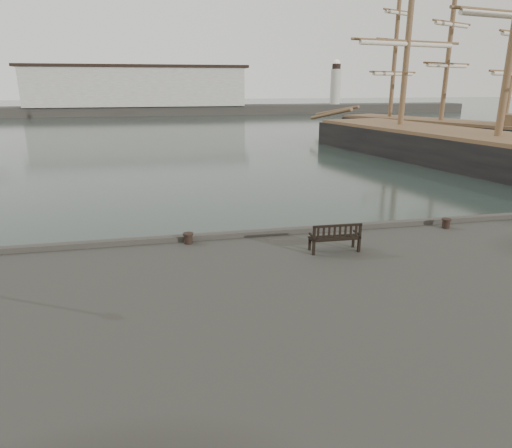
{
  "coord_description": "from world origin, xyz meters",
  "views": [
    {
      "loc": [
        -4.52,
        -15.25,
        6.76
      ],
      "look_at": [
        -1.35,
        -0.5,
        2.1
      ],
      "focal_mm": 32.0,
      "sensor_mm": 36.0,
      "label": 1
    }
  ],
  "objects_px": {
    "bench": "(334,242)",
    "bollard_left": "(188,238)",
    "tall_ship_main": "(494,160)",
    "tall_ship_far": "(439,135)",
    "bollard_right": "(446,223)"
  },
  "relations": [
    {
      "from": "tall_ship_main",
      "to": "tall_ship_far",
      "type": "distance_m",
      "value": 19.12
    },
    {
      "from": "bollard_left",
      "to": "bollard_right",
      "type": "bearing_deg",
      "value": -1.72
    },
    {
      "from": "tall_ship_main",
      "to": "bench",
      "type": "bearing_deg",
      "value": -149.92
    },
    {
      "from": "tall_ship_main",
      "to": "bollard_right",
      "type": "bearing_deg",
      "value": -144.51
    },
    {
      "from": "bench",
      "to": "bollard_left",
      "type": "distance_m",
      "value": 4.88
    },
    {
      "from": "bollard_right",
      "to": "tall_ship_main",
      "type": "relative_size",
      "value": 0.01
    },
    {
      "from": "bollard_left",
      "to": "tall_ship_main",
      "type": "xyz_separation_m",
      "value": [
        25.85,
        17.25,
        -0.97
      ]
    },
    {
      "from": "bench",
      "to": "bollard_left",
      "type": "bearing_deg",
      "value": 160.96
    },
    {
      "from": "tall_ship_far",
      "to": "tall_ship_main",
      "type": "bearing_deg",
      "value": -134.83
    },
    {
      "from": "bollard_right",
      "to": "tall_ship_far",
      "type": "xyz_separation_m",
      "value": [
        22.98,
        35.44,
        -0.98
      ]
    },
    {
      "from": "bollard_left",
      "to": "bollard_right",
      "type": "distance_m",
      "value": 9.58
    },
    {
      "from": "bollard_right",
      "to": "tall_ship_far",
      "type": "height_order",
      "value": "tall_ship_far"
    },
    {
      "from": "tall_ship_far",
      "to": "bench",
      "type": "bearing_deg",
      "value": -151.5
    },
    {
      "from": "bench",
      "to": "tall_ship_far",
      "type": "xyz_separation_m",
      "value": [
        28.0,
        36.89,
        -1.09
      ]
    },
    {
      "from": "tall_ship_main",
      "to": "tall_ship_far",
      "type": "xyz_separation_m",
      "value": [
        6.7,
        17.9,
        -0.01
      ]
    }
  ]
}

